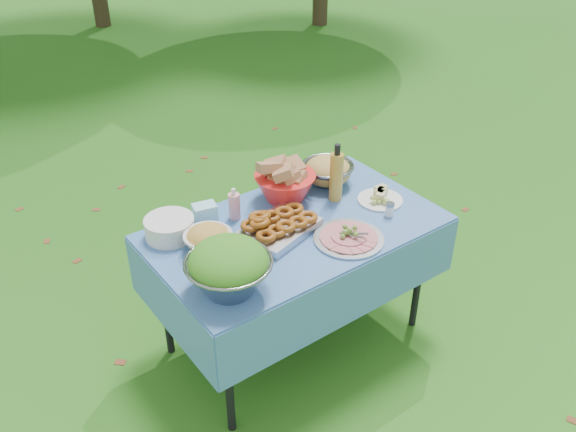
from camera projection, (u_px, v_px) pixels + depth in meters
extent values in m
plane|color=#103B0A|center=(295.00, 337.00, 3.48)|extent=(80.00, 80.00, 0.00)
cube|color=#77C4E4|center=(295.00, 285.00, 3.28)|extent=(1.46, 0.86, 0.76)
cylinder|color=silver|center=(170.00, 227.00, 2.97)|extent=(0.31, 0.31, 0.10)
cube|color=#9BE4FB|center=(205.00, 214.00, 3.07)|extent=(0.13, 0.11, 0.11)
cylinder|color=pink|center=(234.00, 204.00, 3.09)|extent=(0.08, 0.08, 0.17)
cube|color=#BAB9BE|center=(279.00, 226.00, 3.00)|extent=(0.44, 0.36, 0.09)
cylinder|color=#A8AAAF|center=(349.00, 233.00, 2.95)|extent=(0.45, 0.45, 0.08)
cylinder|color=#B48D31|center=(336.00, 172.00, 3.21)|extent=(0.08, 0.08, 0.32)
cylinder|color=silver|center=(380.00, 195.00, 3.26)|extent=(0.29, 0.29, 0.07)
cylinder|color=white|center=(390.00, 209.00, 3.14)|extent=(0.05, 0.05, 0.07)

